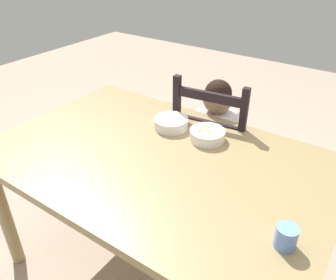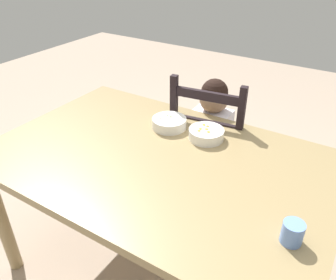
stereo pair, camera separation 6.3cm
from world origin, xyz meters
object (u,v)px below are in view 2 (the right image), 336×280
(bowl_of_peas, at_px, (169,123))
(spoon, at_px, (196,133))
(drinking_cup, at_px, (292,233))
(child_figure, at_px, (210,132))
(bowl_of_carrots, at_px, (206,134))
(dining_table, at_px, (159,172))
(dining_chair, at_px, (210,155))

(bowl_of_peas, height_order, spoon, bowl_of_peas)
(bowl_of_peas, xyz_separation_m, drinking_cup, (0.76, -0.45, 0.01))
(child_figure, distance_m, bowl_of_carrots, 0.35)
(bowl_of_carrots, bearing_deg, dining_table, -113.31)
(child_figure, distance_m, spoon, 0.31)
(dining_chair, relative_size, drinking_cup, 12.47)
(dining_chair, bearing_deg, spoon, -82.90)
(child_figure, height_order, bowl_of_peas, child_figure)
(spoon, distance_m, drinking_cup, 0.77)
(spoon, bearing_deg, dining_table, -99.34)
(dining_chair, relative_size, child_figure, 1.05)
(dining_table, relative_size, dining_chair, 1.57)
(dining_table, xyz_separation_m, bowl_of_peas, (-0.11, 0.26, 0.12))
(dining_table, bearing_deg, bowl_of_peas, 111.95)
(bowl_of_peas, bearing_deg, spoon, 5.88)
(drinking_cup, bearing_deg, child_figure, 131.21)
(dining_table, distance_m, drinking_cup, 0.69)
(bowl_of_peas, distance_m, bowl_of_carrots, 0.22)
(child_figure, height_order, spoon, child_figure)
(child_figure, height_order, bowl_of_carrots, child_figure)
(spoon, bearing_deg, bowl_of_carrots, -13.04)
(child_figure, relative_size, spoon, 7.31)
(dining_table, bearing_deg, bowl_of_carrots, 66.69)
(dining_table, relative_size, spoon, 12.07)
(dining_table, bearing_deg, drinking_cup, -16.08)
(dining_chair, xyz_separation_m, bowl_of_peas, (-0.12, -0.30, 0.33))
(bowl_of_peas, relative_size, bowl_of_carrots, 1.03)
(child_figure, bearing_deg, bowl_of_carrots, -69.48)
(bowl_of_carrots, bearing_deg, child_figure, 110.52)
(dining_table, xyz_separation_m, bowl_of_carrots, (0.11, 0.26, 0.12))
(dining_table, xyz_separation_m, spoon, (0.05, 0.28, 0.09))
(bowl_of_carrots, bearing_deg, dining_chair, 109.07)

